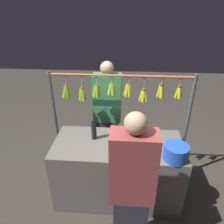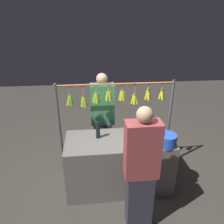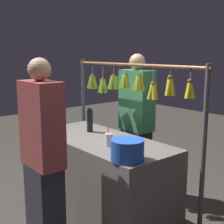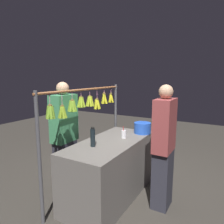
{
  "view_description": "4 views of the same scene",
  "coord_description": "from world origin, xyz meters",
  "px_view_note": "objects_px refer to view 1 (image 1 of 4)",
  "views": [
    {
      "loc": [
        -0.09,
        2.15,
        2.44
      ],
      "look_at": [
        0.08,
        0.0,
        1.31
      ],
      "focal_mm": 33.88,
      "sensor_mm": 36.0,
      "label": 1
    },
    {
      "loc": [
        0.4,
        2.77,
        2.55
      ],
      "look_at": [
        0.11,
        0.0,
        1.33
      ],
      "focal_mm": 34.45,
      "sensor_mm": 36.0,
      "label": 2
    },
    {
      "loc": [
        -2.47,
        1.92,
        1.75
      ],
      "look_at": [
        -0.17,
        0.0,
        1.18
      ],
      "focal_mm": 50.91,
      "sensor_mm": 36.0,
      "label": 3
    },
    {
      "loc": [
        2.54,
        1.5,
        1.81
      ],
      "look_at": [
        -0.05,
        0.0,
        1.3
      ],
      "focal_mm": 33.89,
      "sensor_mm": 36.0,
      "label": 4
    }
  ],
  "objects_px": {
    "drink_cup": "(138,145)",
    "customer_person": "(131,194)",
    "vendor_person": "(107,117)",
    "blue_bucket": "(176,152)",
    "water_bottle": "(94,130)"
  },
  "relations": [
    {
      "from": "vendor_person",
      "to": "customer_person",
      "type": "bearing_deg",
      "value": 104.23
    },
    {
      "from": "blue_bucket",
      "to": "customer_person",
      "type": "relative_size",
      "value": 0.16
    },
    {
      "from": "customer_person",
      "to": "blue_bucket",
      "type": "bearing_deg",
      "value": -134.02
    },
    {
      "from": "drink_cup",
      "to": "vendor_person",
      "type": "relative_size",
      "value": 0.11
    },
    {
      "from": "blue_bucket",
      "to": "drink_cup",
      "type": "distance_m",
      "value": 0.43
    },
    {
      "from": "blue_bucket",
      "to": "vendor_person",
      "type": "distance_m",
      "value": 1.27
    },
    {
      "from": "blue_bucket",
      "to": "customer_person",
      "type": "bearing_deg",
      "value": 45.98
    },
    {
      "from": "drink_cup",
      "to": "customer_person",
      "type": "bearing_deg",
      "value": 82.96
    },
    {
      "from": "water_bottle",
      "to": "vendor_person",
      "type": "xyz_separation_m",
      "value": [
        -0.11,
        -0.61,
        -0.15
      ]
    },
    {
      "from": "water_bottle",
      "to": "customer_person",
      "type": "bearing_deg",
      "value": 119.91
    },
    {
      "from": "water_bottle",
      "to": "drink_cup",
      "type": "bearing_deg",
      "value": 161.73
    },
    {
      "from": "drink_cup",
      "to": "vendor_person",
      "type": "height_order",
      "value": "vendor_person"
    },
    {
      "from": "vendor_person",
      "to": "customer_person",
      "type": "distance_m",
      "value": 1.48
    },
    {
      "from": "water_bottle",
      "to": "drink_cup",
      "type": "height_order",
      "value": "water_bottle"
    },
    {
      "from": "customer_person",
      "to": "vendor_person",
      "type": "bearing_deg",
      "value": -75.77
    }
  ]
}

